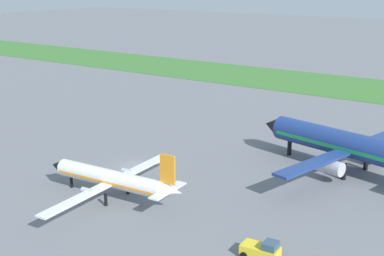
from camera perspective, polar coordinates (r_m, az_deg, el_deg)
ground_plane at (r=75.64m, az=-6.21°, el=-4.02°), size 600.00×600.00×0.00m
grass_taxiway_strip at (r=136.34m, az=13.95°, el=4.59°), size 360.00×28.00×0.08m
airplane_foreground_turboprop at (r=64.16m, az=-8.57°, el=-5.40°), size 19.76×23.07×6.91m
airplane_midfield_jet at (r=74.37m, az=16.65°, el=-1.82°), size 29.59×29.96×10.72m
pushback_tug_near_gate at (r=51.64m, az=7.53°, el=-12.85°), size 3.71×2.26×1.95m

